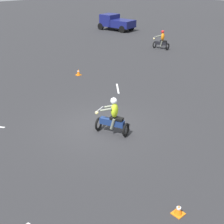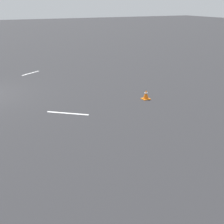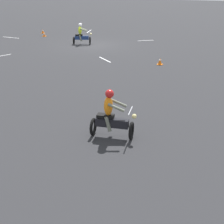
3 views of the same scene
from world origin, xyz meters
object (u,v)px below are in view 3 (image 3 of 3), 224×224
Objects in this scene: motorcycle_rider_background at (111,117)px; traffic_cone_mid_center at (43,31)px; motorcycle_rider_foreground at (81,35)px; traffic_cone_near_right at (160,61)px; traffic_cone_mid_left at (44,35)px.

traffic_cone_mid_center is (14.91, -16.78, -0.55)m from motorcycle_rider_background.
traffic_cone_near_right is at bearing 41.05° from motorcycle_rider_foreground.
traffic_cone_mid_center is at bearing -50.08° from traffic_cone_mid_left.
traffic_cone_near_right is 1.28× the size of traffic_cone_mid_left.
traffic_cone_near_right reaches higher than traffic_cone_mid_center.
motorcycle_rider_background is 20.60m from traffic_cone_mid_left.
motorcycle_rider_background is at bearing 131.76° from traffic_cone_mid_left.
traffic_cone_mid_center is 1.14× the size of traffic_cone_mid_left.
motorcycle_rider_background is (-8.78, 13.53, 0.00)m from motorcycle_rider_foreground.
motorcycle_rider_foreground is at bearing 159.63° from traffic_cone_mid_left.
traffic_cone_mid_left is (12.51, -5.49, -0.04)m from traffic_cone_near_right.
traffic_cone_mid_center reaches higher than traffic_cone_mid_left.
traffic_cone_mid_center is (6.13, -3.25, -0.55)m from motorcycle_rider_foreground.
traffic_cone_mid_center is at bearing -141.18° from motorcycle_rider_foreground.
traffic_cone_mid_center is (13.70, -6.91, -0.02)m from traffic_cone_near_right.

